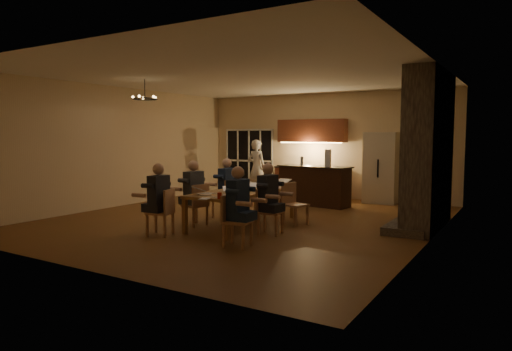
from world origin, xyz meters
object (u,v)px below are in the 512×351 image
at_px(dining_table, 244,208).
at_px(person_right_mid, 268,199).
at_px(laptop_c, 238,184).
at_px(bar_bottle, 302,161).
at_px(chair_left_near, 160,212).
at_px(person_left_near, 159,199).
at_px(redcup_far, 279,182).
at_px(can_right, 267,187).
at_px(laptop_b, 232,190).
at_px(plate_far, 280,188).
at_px(plate_near, 243,194).
at_px(laptop_a, 204,189).
at_px(plate_left, 206,194).
at_px(chair_right_mid, 270,211).
at_px(laptop_f, 281,181).
at_px(can_cola, 269,181).
at_px(bar_island, 314,186).
at_px(redcup_mid, 234,185).
at_px(can_silver, 227,191).
at_px(redcup_near, 220,196).
at_px(person_left_far, 227,188).
at_px(bar_blender, 328,158).
at_px(chair_left_mid, 195,205).
at_px(refrigerator, 381,168).
at_px(chair_right_far, 296,204).
at_px(laptop_e, 260,180).
at_px(chair_right_near, 238,221).
at_px(person_left_mid, 194,193).
at_px(laptop_d, 252,186).
at_px(chair_left_far, 224,198).
at_px(mug_mid, 260,186).

xyz_separation_m(dining_table, person_right_mid, (0.88, -0.50, 0.31)).
bearing_deg(laptop_c, bar_bottle, -90.05).
xyz_separation_m(chair_left_near, person_left_near, (-0.01, -0.01, 0.24)).
distance_m(redcup_far, can_right, 1.13).
distance_m(laptop_b, plate_far, 1.62).
bearing_deg(redcup_far, plate_near, -82.44).
distance_m(laptop_a, plate_left, 0.13).
height_order(chair_right_mid, laptop_f, laptop_f).
relative_size(person_right_mid, can_cola, 11.50).
xyz_separation_m(bar_island, redcup_mid, (-0.62, -3.00, 0.27)).
xyz_separation_m(chair_right_mid, can_silver, (-0.88, -0.17, 0.37)).
height_order(person_left_near, laptop_a, person_left_near).
height_order(chair_left_near, bar_bottle, bar_bottle).
height_order(can_silver, bar_bottle, bar_bottle).
bearing_deg(laptop_b, redcup_near, -120.26).
relative_size(chair_left_near, person_left_far, 0.64).
xyz_separation_m(chair_left_near, redcup_mid, (0.37, 1.99, 0.37)).
bearing_deg(can_silver, redcup_mid, 117.14).
distance_m(person_left_far, bar_blender, 3.06).
bearing_deg(laptop_f, person_left_near, -106.05).
xyz_separation_m(dining_table, laptop_f, (0.33, 1.06, 0.49)).
bearing_deg(bar_island, can_cola, -92.07).
relative_size(chair_left_mid, person_left_far, 0.64).
height_order(refrigerator, chair_right_far, refrigerator).
height_order(refrigerator, laptop_e, refrigerator).
relative_size(chair_left_mid, can_right, 7.42).
xyz_separation_m(chair_right_near, plate_left, (-1.20, 0.69, 0.31)).
distance_m(can_right, plate_near, 0.91).
distance_m(plate_far, bar_blender, 2.53).
height_order(person_left_mid, laptop_d, person_left_mid).
bearing_deg(laptop_b, bar_island, 51.69).
xyz_separation_m(chair_right_near, laptop_c, (-1.14, 1.74, 0.42)).
height_order(bar_island, laptop_d, bar_island).
bearing_deg(bar_island, refrigerator, 51.61).
height_order(dining_table, chair_left_far, chair_left_far).
distance_m(chair_right_far, laptop_a, 2.06).
distance_m(dining_table, redcup_near, 1.45).
distance_m(laptop_f, can_silver, 1.74).
bearing_deg(bar_bottle, chair_left_mid, -98.08).
xyz_separation_m(redcup_mid, bar_bottle, (0.18, 3.12, 0.39)).
height_order(bar_island, plate_far, bar_island).
bearing_deg(person_left_near, can_silver, 133.61).
relative_size(dining_table, laptop_a, 8.68).
distance_m(dining_table, chair_left_far, 1.06).
bearing_deg(person_left_far, redcup_far, 131.54).
bearing_deg(redcup_mid, can_right, -2.53).
distance_m(can_cola, can_right, 1.25).
xyz_separation_m(dining_table, chair_left_far, (-0.90, 0.55, 0.07)).
relative_size(bar_island, mug_mid, 20.40).
distance_m(plate_near, plate_left, 0.73).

